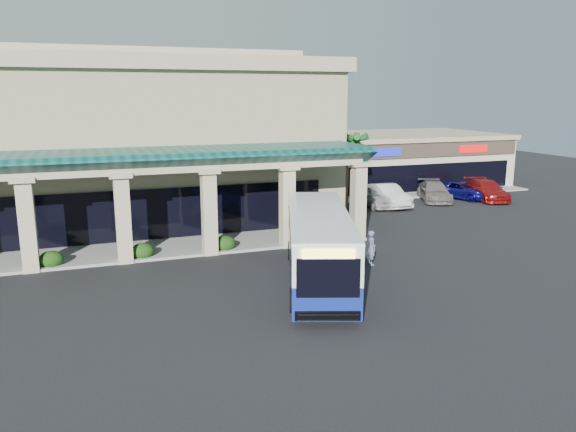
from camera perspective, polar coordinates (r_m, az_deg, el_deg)
name	(u,v)px	position (r m, az deg, el deg)	size (l,w,h in m)	color
ground	(295,276)	(27.27, 0.69, -6.15)	(110.00, 110.00, 0.00)	black
main_building	(101,139)	(40.32, -18.48, 7.46)	(30.80, 14.80, 11.35)	tan
arcade	(111,204)	(31.55, -17.57, 1.16)	(30.00, 6.20, 5.70)	#093A37
strip_mall	(380,159)	(55.67, 9.36, 5.74)	(22.50, 12.50, 4.90)	beige
palm_0	(353,172)	(39.74, 6.58, 4.49)	(2.40, 2.40, 6.60)	#13491A
palm_1	(347,171)	(42.89, 5.98, 4.54)	(2.40, 2.40, 5.80)	#13491A
broadleaf_tree	(298,171)	(46.71, 1.06, 4.62)	(2.60, 2.60, 4.81)	#16350C
transit_bus	(318,247)	(26.19, 3.11, -3.17)	(2.75, 11.82, 3.30)	navy
pedestrian	(371,248)	(29.16, 8.48, -3.20)	(0.66, 0.43, 1.81)	slate
car_silver	(377,196)	(44.45, 9.03, 2.04)	(1.99, 4.94, 1.68)	#BDBEBF
car_white	(387,195)	(44.66, 10.02, 2.07)	(1.82, 5.23, 1.72)	white
car_red	(434,191)	(47.86, 14.64, 2.43)	(2.18, 5.36, 1.55)	gray
car_gray	(462,190)	(49.51, 17.24, 2.51)	(2.33, 5.05, 1.40)	#0D0A60
car_extra	(487,190)	(49.69, 19.52, 2.51)	(2.25, 5.53, 1.61)	maroon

